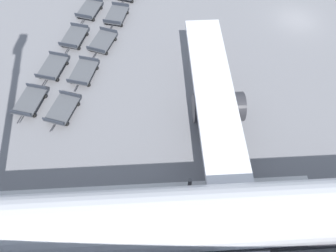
# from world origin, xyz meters

# --- Properties ---
(ground_plane) EXTENTS (500.00, 500.00, 0.00)m
(ground_plane) POSITION_xyz_m (0.00, 0.00, 0.00)
(ground_plane) COLOR gray
(airplane) EXTENTS (34.51, 42.93, 13.45)m
(airplane) POSITION_xyz_m (21.85, -6.47, 3.56)
(airplane) COLOR white
(airplane) RESTS_ON ground_plane
(baggage_dolly_row_near_col_c) EXTENTS (3.71, 2.32, 0.92)m
(baggage_dolly_row_near_col_c) POSITION_xyz_m (0.65, -20.90, 0.49)
(baggage_dolly_row_near_col_c) COLOR #515459
(baggage_dolly_row_near_col_c) RESTS_ON ground_plane
(baggage_dolly_row_near_col_d) EXTENTS (3.70, 2.22, 0.92)m
(baggage_dolly_row_near_col_d) POSITION_xyz_m (4.84, -21.44, 0.49)
(baggage_dolly_row_near_col_d) COLOR #515459
(baggage_dolly_row_near_col_d) RESTS_ON ground_plane
(baggage_dolly_row_near_col_e) EXTENTS (3.70, 2.22, 0.92)m
(baggage_dolly_row_near_col_e) POSITION_xyz_m (8.84, -22.38, 0.49)
(baggage_dolly_row_near_col_e) COLOR #515459
(baggage_dolly_row_near_col_e) RESTS_ON ground_plane
(baggage_dolly_row_near_col_f) EXTENTS (3.70, 2.20, 0.92)m
(baggage_dolly_row_near_col_f) POSITION_xyz_m (12.71, -23.17, 0.49)
(baggage_dolly_row_near_col_f) COLOR #515459
(baggage_dolly_row_near_col_f) RESTS_ON ground_plane
(baggage_dolly_row_mid_a_col_c) EXTENTS (3.69, 2.17, 0.92)m
(baggage_dolly_row_mid_a_col_c) POSITION_xyz_m (1.31, -18.04, 0.49)
(baggage_dolly_row_mid_a_col_c) COLOR #515459
(baggage_dolly_row_mid_a_col_c) RESTS_ON ground_plane
(baggage_dolly_row_mid_a_col_d) EXTENTS (3.72, 2.44, 0.92)m
(baggage_dolly_row_mid_a_col_d) POSITION_xyz_m (5.26, -18.67, 0.49)
(baggage_dolly_row_mid_a_col_d) COLOR #515459
(baggage_dolly_row_mid_a_col_d) RESTS_ON ground_plane
(baggage_dolly_row_mid_a_col_e) EXTENTS (3.70, 2.20, 0.92)m
(baggage_dolly_row_mid_a_col_e) POSITION_xyz_m (9.20, -19.57, 0.49)
(baggage_dolly_row_mid_a_col_e) COLOR #515459
(baggage_dolly_row_mid_a_col_e) RESTS_ON ground_plane
(baggage_dolly_row_mid_a_col_f) EXTENTS (3.71, 2.34, 0.92)m
(baggage_dolly_row_mid_a_col_f) POSITION_xyz_m (13.29, -20.33, 0.49)
(baggage_dolly_row_mid_a_col_f) COLOR #515459
(baggage_dolly_row_mid_a_col_f) RESTS_ON ground_plane
(stand_guidance_stripe) EXTENTS (4.06, 27.95, 0.01)m
(stand_guidance_stripe) POSITION_xyz_m (19.37, -15.69, 0.00)
(stand_guidance_stripe) COLOR white
(stand_guidance_stripe) RESTS_ON ground_plane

